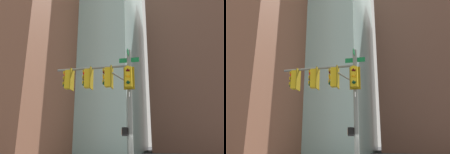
{
  "view_description": "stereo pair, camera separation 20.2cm",
  "coord_description": "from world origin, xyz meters",
  "views": [
    {
      "loc": [
        10.78,
        2.2,
        2.16
      ],
      "look_at": [
        0.09,
        -0.56,
        5.38
      ],
      "focal_mm": 35.81,
      "sensor_mm": 36.0,
      "label": 1
    },
    {
      "loc": [
        10.72,
        2.39,
        2.16
      ],
      "look_at": [
        0.09,
        -0.56,
        5.38
      ],
      "focal_mm": 35.81,
      "sensor_mm": 36.0,
      "label": 2
    }
  ],
  "objects": [
    {
      "name": "building_glass_tower",
      "position": [
        -34.81,
        -19.48,
        34.83
      ],
      "size": [
        29.22,
        31.52,
        69.67
      ],
      "primitive_type": "cube",
      "color": "#9EC6C1",
      "rests_on": "ground_plane"
    },
    {
      "name": "signal_pole_assembly",
      "position": [
        0.15,
        -0.75,
        4.7
      ],
      "size": [
        1.14,
        4.45,
        6.78
      ],
      "rotation": [
        0.0,
        0.0,
        4.76
      ],
      "color": "slate",
      "rests_on": "ground_plane"
    },
    {
      "name": "building_brick_farside",
      "position": [
        -46.93,
        7.28,
        18.62
      ],
      "size": [
        18.77,
        18.27,
        37.25
      ],
      "primitive_type": "cube",
      "color": "brown",
      "rests_on": "ground_plane"
    },
    {
      "name": "building_brick_midblock",
      "position": [
        -29.67,
        -28.08,
        20.93
      ],
      "size": [
        17.8,
        19.3,
        41.86
      ],
      "primitive_type": "cube",
      "color": "brown",
      "rests_on": "ground_plane"
    }
  ]
}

